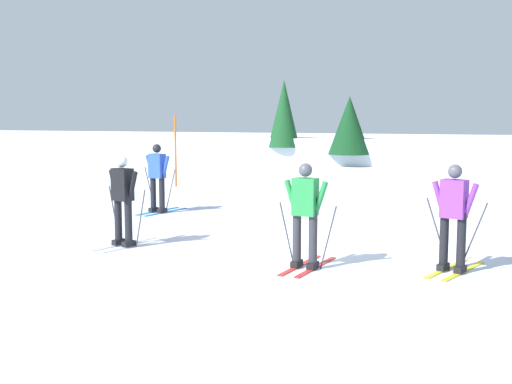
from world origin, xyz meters
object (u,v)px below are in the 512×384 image
skier_green (305,212)px  skier_blue (158,176)px  conifer_far_centre (284,114)px  skier_purple (454,215)px  trail_marker_pole (176,151)px  skier_black (123,198)px  conifer_far_left (349,125)px

skier_green → skier_blue: bearing=133.7°
conifer_far_centre → skier_blue: bearing=-89.0°
skier_purple → trail_marker_pole: size_ratio=0.73×
skier_blue → skier_black: (1.06, -4.03, 0.00)m
skier_purple → trail_marker_pole: trail_marker_pole is taller
skier_blue → skier_purple: bearing=-33.0°
conifer_far_centre → skier_purple: bearing=-69.9°
skier_green → skier_purple: 2.32m
trail_marker_pole → conifer_far_centre: (1.47, 9.71, 1.19)m
skier_black → conifer_far_centre: size_ratio=0.44×
skier_black → skier_blue: bearing=104.7°
skier_green → skier_purple: size_ratio=1.00×
skier_green → skier_black: same height
skier_green → conifer_far_centre: (-4.93, 20.08, 1.44)m
skier_blue → conifer_far_centre: size_ratio=0.44×
conifer_far_left → conifer_far_centre: bearing=176.3°
skier_black → trail_marker_pole: bearing=106.3°
trail_marker_pole → conifer_far_centre: 9.89m
conifer_far_centre → conifer_far_left: bearing=-3.7°
skier_black → conifer_far_left: bearing=84.8°
skier_blue → conifer_far_left: conifer_far_left is taller
trail_marker_pole → conifer_far_centre: bearing=81.4°
skier_purple → skier_blue: bearing=147.0°
skier_black → trail_marker_pole: size_ratio=0.73×
skier_black → trail_marker_pole: 9.92m
skier_green → conifer_far_left: conifer_far_left is taller
skier_blue → conifer_far_left: (2.79, 15.00, 0.93)m
skier_blue → trail_marker_pole: size_ratio=0.73×
skier_blue → skier_black: 4.16m
skier_purple → conifer_far_left: conifer_far_left is taller
skier_purple → skier_blue: 8.29m
conifer_far_left → skier_blue: bearing=-100.5°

